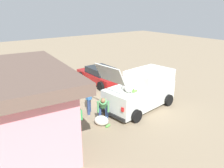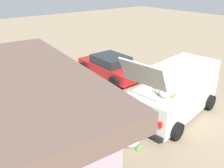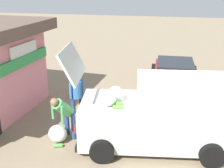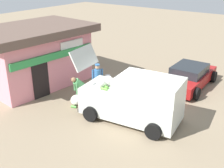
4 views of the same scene
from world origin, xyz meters
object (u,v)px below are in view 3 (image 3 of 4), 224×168
(customer_bending, at_px, (64,113))
(unloaded_banana_pile, at_px, (58,134))
(parked_sedan, at_px, (174,75))
(delivery_van, at_px, (160,113))
(vendor_standing, at_px, (77,94))
(paint_bucket, at_px, (73,93))

(customer_bending, xyz_separation_m, unloaded_banana_pile, (-0.12, 0.19, -0.65))
(customer_bending, height_order, unloaded_banana_pile, customer_bending)
(parked_sedan, bearing_deg, unloaded_banana_pile, 147.16)
(unloaded_banana_pile, bearing_deg, parked_sedan, -32.84)
(delivery_van, height_order, parked_sedan, delivery_van)
(vendor_standing, height_order, unloaded_banana_pile, vendor_standing)
(customer_bending, bearing_deg, unloaded_banana_pile, 121.00)
(paint_bucket, bearing_deg, delivery_van, -128.86)
(unloaded_banana_pile, bearing_deg, paint_bucket, 11.45)
(vendor_standing, distance_m, unloaded_banana_pile, 1.60)
(vendor_standing, xyz_separation_m, paint_bucket, (1.91, 0.83, -0.80))
(delivery_van, xyz_separation_m, unloaded_banana_pile, (-0.40, 2.96, -0.78))
(delivery_van, xyz_separation_m, parked_sedan, (4.87, -0.44, -0.43))
(customer_bending, relative_size, unloaded_banana_pile, 1.62)
(delivery_van, xyz_separation_m, paint_bucket, (2.93, 3.63, -0.84))
(delivery_van, distance_m, paint_bucket, 4.74)
(customer_bending, distance_m, unloaded_banana_pile, 0.69)
(parked_sedan, bearing_deg, customer_bending, 148.10)
(vendor_standing, distance_m, customer_bending, 1.30)
(delivery_van, bearing_deg, parked_sedan, -5.18)
(parked_sedan, relative_size, customer_bending, 2.90)
(parked_sedan, distance_m, unloaded_banana_pile, 6.28)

